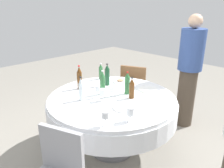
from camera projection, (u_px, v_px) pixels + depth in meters
The scene contains 20 objects.
ground_plane at pixel (112, 149), 2.87m from camera, with size 10.00×10.00×0.00m, color gray.
dining_table at pixel (112, 108), 2.66m from camera, with size 1.55×1.55×0.74m.
bottle_clear_near at pixel (81, 89), 2.48m from camera, with size 0.06×0.06×0.28m.
bottle_green_far at pixel (103, 83), 2.64m from camera, with size 0.06×0.06×0.30m.
bottle_dark_green_front at pixel (107, 75), 2.94m from camera, with size 0.06×0.06×0.30m.
bottle_green_inner at pixel (127, 84), 2.65m from camera, with size 0.06×0.06×0.28m.
bottle_brown_left at pixel (80, 78), 2.81m from camera, with size 0.06×0.06×0.31m.
bottle_green_rear at pixel (101, 72), 3.19m from camera, with size 0.06×0.06×0.24m.
bottle_brown_mid at pixel (132, 89), 2.54m from camera, with size 0.06×0.06×0.26m.
wine_glass_inner at pixel (97, 89), 2.55m from camera, with size 0.06×0.06×0.15m.
wine_glass_left at pixel (112, 90), 2.58m from camera, with size 0.07×0.07×0.13m.
wine_glass_rear at pixel (131, 111), 2.04m from camera, with size 0.08×0.08×0.14m.
wine_glass_mid at pixel (103, 93), 2.47m from camera, with size 0.07×0.07×0.14m.
wine_glass_right at pixel (105, 115), 1.95m from camera, with size 0.07×0.07×0.15m.
plate_right at pixel (148, 90), 2.81m from camera, with size 0.24×0.24×0.02m.
plate_south at pixel (125, 107), 2.33m from camera, with size 0.26×0.26×0.02m.
plate_east at pixel (120, 81), 3.09m from camera, with size 0.21×0.21×0.04m.
fork_far at pixel (152, 107), 2.35m from camera, with size 0.18×0.02×0.01m, color silver.
person_far at pixel (189, 71), 3.18m from camera, with size 0.34×0.34×1.65m.
chair_mid at pixel (134, 86), 3.58m from camera, with size 0.53×0.53×0.87m.
Camera 1 is at (1.68, 1.71, 1.79)m, focal length 35.26 mm.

